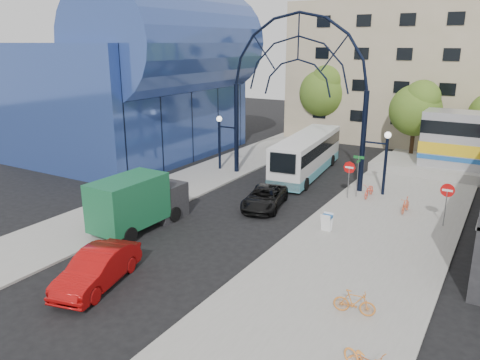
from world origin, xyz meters
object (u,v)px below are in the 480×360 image
Objects in this scene: stop_sign at (349,171)px; tree_north_a at (417,107)px; black_suv at (265,198)px; red_sedan at (97,269)px; gateway_arch at (298,64)px; bike_far_b at (354,302)px; green_truck at (139,202)px; tree_north_b at (325,90)px; sandwich_board at (327,220)px; do_not_enter_sign at (447,195)px; bike_near_a at (369,190)px; street_name_sign at (358,168)px; city_bus at (307,154)px; bike_near_b at (406,205)px.

stop_sign is 14.23m from tree_north_a.
red_sedan reaches higher than black_suv.
bike_far_b is at bearing -58.27° from gateway_arch.
gateway_arch reaches higher than stop_sign.
tree_north_b is at bearing 91.28° from green_truck.
gateway_arch is 1.95× the size of tree_north_a.
stop_sign reaches higher than bike_far_b.
gateway_arch is at bearing 124.91° from sandwich_board.
do_not_enter_sign is 0.31× the size of tree_north_b.
gateway_arch is at bearing 160.01° from do_not_enter_sign.
green_truck reaches higher than bike_near_a.
bike_far_b is (-1.57, -11.24, -1.37)m from do_not_enter_sign.
gateway_arch is 4.87× the size of street_name_sign.
stop_sign is 0.31× the size of tree_north_b.
street_name_sign is at bearing 155.84° from do_not_enter_sign.
city_bus is at bearing 118.30° from sandwich_board.
tree_north_b is 4.54× the size of bike_near_a.
tree_north_b is at bearing 126.96° from bike_near_b.
street_name_sign is 0.60× the size of black_suv.
stop_sign is 0.52× the size of red_sedan.
red_sedan is 3.10× the size of bike_near_b.
do_not_enter_sign is 16.86m from tree_north_a.
black_suv is (-10.23, -2.13, -1.32)m from do_not_enter_sign.
tree_north_a is (-4.88, 15.93, 2.63)m from do_not_enter_sign.
red_sedan is 18.74m from bike_near_a.
bike_near_a is at bearing 5.54° from bike_far_b.
city_bus reaches higher than stop_sign.
stop_sign is (4.80, -2.00, -6.56)m from gateway_arch.
green_truck is at bearing -128.32° from street_name_sign.
city_bus is at bearing -74.09° from tree_north_b.
tree_north_a is 15.50m from bike_near_b.
bike_far_b is at bearing -59.21° from black_suv.
tree_north_a is 27.66m from bike_far_b.
do_not_enter_sign is 10.53m from black_suv.
city_bus reaches higher than do_not_enter_sign.
bike_near_a is at bearing -36.01° from city_bus.
tree_north_a is at bearing 60.75° from black_suv.
gateway_arch is 16.72m from tree_north_b.
street_name_sign is 6.65m from black_suv.
city_bus reaches higher than green_truck.
black_suv is 0.98× the size of red_sedan.
black_suv is 2.92× the size of bike_far_b.
city_bus is 2.43× the size of black_suv.
gateway_arch is at bearing 74.63° from green_truck.
gateway_arch reaches higher than green_truck.
bike_near_b is at bearing -4.72° from bike_far_b.
black_suv reaches higher than bike_far_b.
city_bus is (-5.63, 10.46, 0.87)m from sandwich_board.
sandwich_board reaches higher than bike_near_a.
bike_near_b is (12.36, 9.83, -0.95)m from green_truck.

